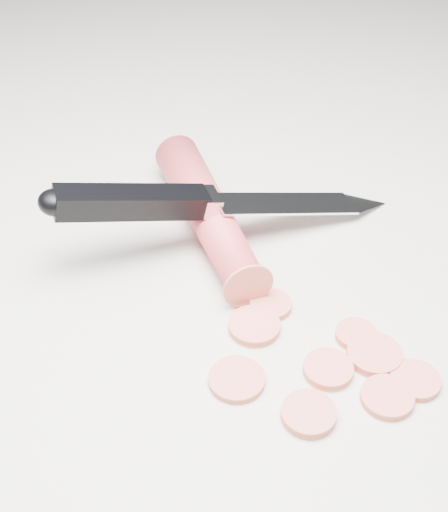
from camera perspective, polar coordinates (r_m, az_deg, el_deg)
ground at (r=0.53m, az=1.23°, el=-4.97°), size 2.40×2.40×0.00m
carrot at (r=0.59m, az=-1.27°, el=3.48°), size 0.09×0.19×0.03m
carrot_slice_0 at (r=0.47m, az=6.78°, el=-12.43°), size 0.04×0.04×0.01m
carrot_slice_1 at (r=0.49m, az=1.02°, el=-9.85°), size 0.04×0.04×0.01m
carrot_slice_2 at (r=0.51m, az=11.93°, el=-7.72°), size 0.04×0.04×0.01m
carrot_slice_3 at (r=0.50m, az=15.06°, el=-9.59°), size 0.03×0.03×0.01m
carrot_slice_4 at (r=0.54m, az=3.75°, el=-3.92°), size 0.03×0.03×0.01m
carrot_slice_5 at (r=0.50m, az=8.34°, el=-8.95°), size 0.03×0.03×0.01m
carrot_slice_6 at (r=0.49m, az=12.92°, el=-10.96°), size 0.04×0.04×0.01m
carrot_slice_7 at (r=0.52m, az=2.44°, el=-5.62°), size 0.04×0.04×0.01m
carrot_slice_8 at (r=0.52m, az=10.51°, el=-6.22°), size 0.03×0.03×0.01m
kitchen_knife at (r=0.57m, az=0.37°, el=4.70°), size 0.29×0.11×0.08m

